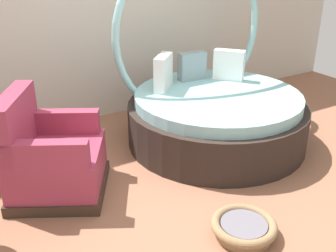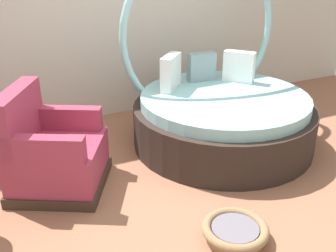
{
  "view_description": "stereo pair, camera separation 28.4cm",
  "coord_description": "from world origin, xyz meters",
  "views": [
    {
      "loc": [
        -1.71,
        -2.59,
        2.04
      ],
      "look_at": [
        -0.05,
        0.24,
        0.55
      ],
      "focal_mm": 42.44,
      "sensor_mm": 36.0,
      "label": 1
    },
    {
      "loc": [
        -1.46,
        -2.72,
        2.04
      ],
      "look_at": [
        -0.05,
        0.24,
        0.55
      ],
      "focal_mm": 42.44,
      "sensor_mm": 36.0,
      "label": 2
    }
  ],
  "objects": [
    {
      "name": "back_wall",
      "position": [
        0.0,
        2.08,
        1.38
      ],
      "size": [
        8.0,
        0.12,
        2.76
      ],
      "primitive_type": "cube",
      "color": "beige",
      "rests_on": "ground_plane"
    },
    {
      "name": "ground_plane",
      "position": [
        0.0,
        0.0,
        -0.01
      ],
      "size": [
        8.0,
        8.0,
        0.02
      ],
      "primitive_type": "cube",
      "color": "#936047"
    },
    {
      "name": "round_daybed",
      "position": [
        0.82,
        0.73,
        0.39
      ],
      "size": [
        1.98,
        1.98,
        2.13
      ],
      "color": "#2D231E",
      "rests_on": "ground_plane"
    },
    {
      "name": "red_armchair",
      "position": [
        -1.05,
        0.57,
        0.33
      ],
      "size": [
        1.08,
        1.08,
        0.94
      ],
      "color": "#38281E",
      "rests_on": "ground_plane"
    },
    {
      "name": "pet_basket",
      "position": [
        0.03,
        -0.77,
        0.07
      ],
      "size": [
        0.51,
        0.51,
        0.13
      ],
      "color": "#8E704C",
      "rests_on": "ground_plane"
    }
  ]
}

